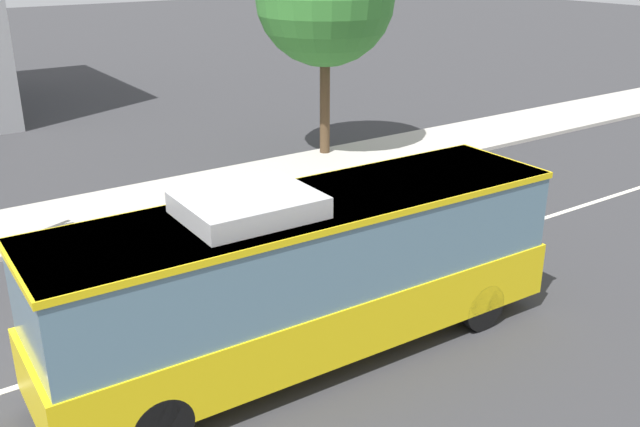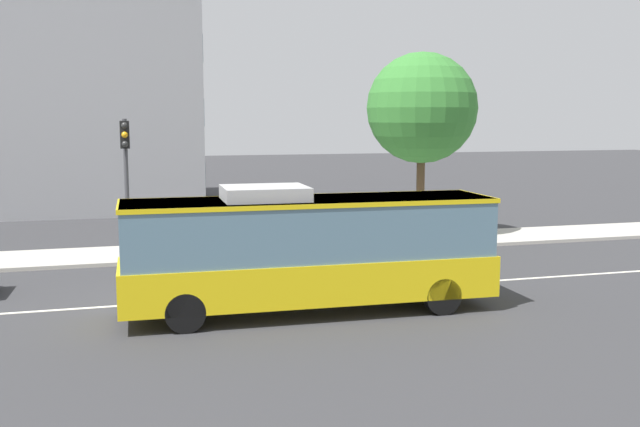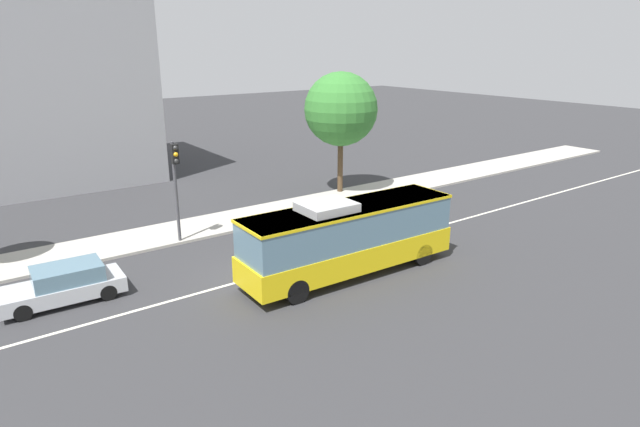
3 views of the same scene
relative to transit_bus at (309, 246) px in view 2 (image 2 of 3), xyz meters
name	(u,v)px [view 2 (image 2 of 3)]	position (x,y,z in m)	size (l,w,h in m)	color
ground_plane	(172,303)	(-3.52, 2.03, -1.81)	(160.00, 160.00, 0.00)	#333335
sidewalk_kerb	(157,254)	(-3.52, 9.48, -1.74)	(80.00, 3.46, 0.14)	#B2ADA3
lane_centre_line	(172,302)	(-3.52, 2.03, -1.80)	(76.00, 0.16, 0.01)	silver
transit_bus	(309,246)	(0.00, 0.00, 0.00)	(10.06, 2.75, 3.46)	yellow
traffic_light_near_corner	(126,166)	(-4.57, 7.85, 1.75)	(0.33, 0.62, 5.20)	#47474C
street_tree_kerbside_left	(422,108)	(7.89, 10.72, 3.83)	(4.78, 4.78, 8.04)	#4C3823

